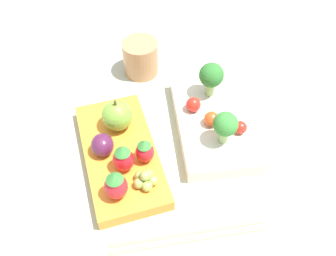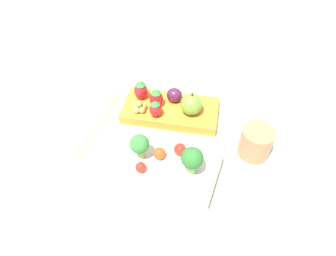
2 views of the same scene
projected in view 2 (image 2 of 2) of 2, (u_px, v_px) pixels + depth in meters
ground_plane at (168, 139)px, 0.64m from camera, size 4.00×4.00×0.00m
bento_box_savoury at (165, 166)px, 0.58m from camera, size 0.21×0.13×0.03m
bento_box_fruit at (170, 110)px, 0.68m from camera, size 0.22×0.12×0.02m
broccoli_floret_0 at (139, 145)px, 0.55m from camera, size 0.04×0.04×0.06m
broccoli_floret_1 at (192, 159)px, 0.52m from camera, size 0.04×0.04×0.06m
cherry_tomato_0 at (141, 167)px, 0.55m from camera, size 0.02×0.02×0.02m
cherry_tomato_1 at (159, 153)px, 0.57m from camera, size 0.02×0.02×0.02m
cherry_tomato_2 at (180, 149)px, 0.57m from camera, size 0.02×0.02×0.02m
apple at (191, 104)px, 0.65m from camera, size 0.05×0.05×0.06m
strawberry_0 at (156, 109)px, 0.64m from camera, size 0.03×0.03×0.04m
strawberry_1 at (156, 98)px, 0.66m from camera, size 0.03×0.03×0.05m
strawberry_2 at (141, 90)px, 0.68m from camera, size 0.03×0.03×0.05m
plum at (174, 95)px, 0.68m from camera, size 0.04×0.03×0.03m
grape_cluster at (139, 107)px, 0.66m from camera, size 0.03×0.03×0.03m
drinking_cup at (256, 142)px, 0.59m from camera, size 0.06×0.06×0.06m
chopsticks_pair at (100, 122)px, 0.67m from camera, size 0.03×0.21×0.01m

